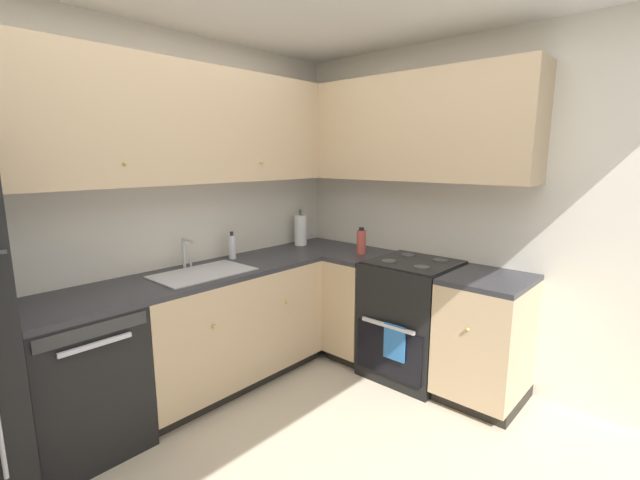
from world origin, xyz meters
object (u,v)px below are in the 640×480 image
oil_bottle (361,242)px  paper_towel_roll (301,230)px  soap_bottle (232,247)px  dishwasher (79,379)px  oven_range (412,318)px

oil_bottle → paper_towel_roll: bearing=96.6°
oil_bottle → soap_bottle: bearing=141.6°
dishwasher → soap_bottle: size_ratio=3.99×
dishwasher → paper_towel_roll: (1.98, 0.16, 0.60)m
soap_bottle → paper_towel_roll: size_ratio=0.65×
dishwasher → oven_range: 2.28m
paper_towel_roll → dishwasher: bearing=-175.4°
oven_range → dishwasher: bearing=155.3°
oven_range → oil_bottle: 0.73m
dishwasher → oven_range: bearing=-24.7°
oven_range → paper_towel_roll: size_ratio=3.14×
oven_range → oil_bottle: size_ratio=4.76×
soap_bottle → oil_bottle: oil_bottle is taller
dishwasher → paper_towel_roll: bearing=4.6°
paper_towel_roll → oil_bottle: size_ratio=1.52×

